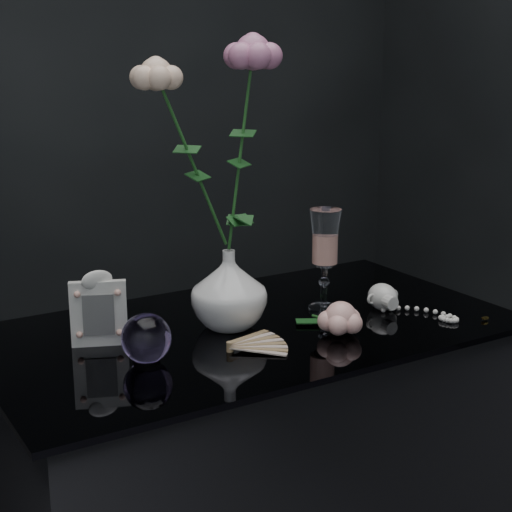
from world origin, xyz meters
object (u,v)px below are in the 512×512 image
pearl_jar (383,296)px  wine_glass (325,260)px  picture_frame (98,308)px  loose_rose (341,318)px  vase (229,289)px  paperweight (146,338)px

pearl_jar → wine_glass: bearing=152.8°
wine_glass → pearl_jar: 0.15m
picture_frame → pearl_jar: bearing=11.6°
wine_glass → pearl_jar: size_ratio=1.05×
wine_glass → loose_rose: (-0.06, -0.14, -0.08)m
vase → wine_glass: wine_glass is taller
picture_frame → paperweight: picture_frame is taller
wine_glass → pearl_jar: wine_glass is taller
vase → picture_frame: 0.26m
loose_rose → pearl_jar: loose_rose is taller
vase → pearl_jar: bearing=-11.8°
vase → loose_rose: (0.17, -0.15, -0.05)m
paperweight → wine_glass: bearing=9.7°
picture_frame → loose_rose: (0.42, -0.19, -0.04)m
wine_glass → paperweight: bearing=-170.3°
vase → loose_rose: 0.23m
picture_frame → loose_rose: picture_frame is taller
vase → loose_rose: bearing=-41.8°
loose_rose → pearl_jar: (0.17, 0.08, -0.00)m
vase → wine_glass: size_ratio=0.72×
vase → pearl_jar: (0.34, -0.07, -0.05)m
wine_glass → loose_rose: size_ratio=1.13×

